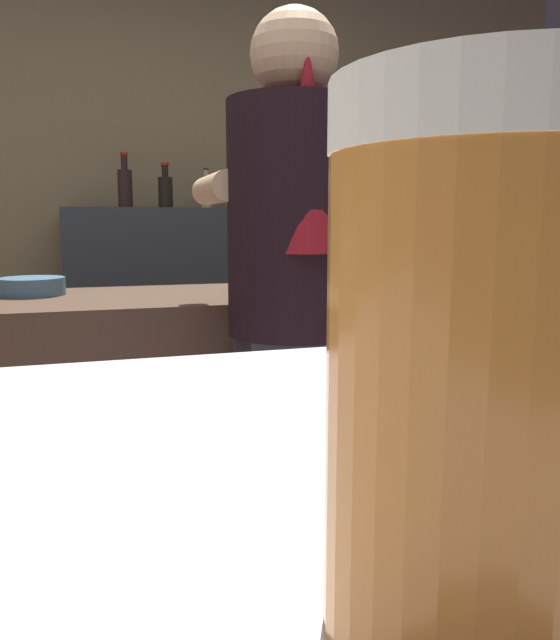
# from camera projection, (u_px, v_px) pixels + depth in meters

# --- Properties ---
(wall_back) EXTENTS (5.20, 0.10, 2.70)m
(wall_back) POSITION_uv_depth(u_px,v_px,m) (121.00, 185.00, 3.29)
(wall_back) COLOR #91815B
(wall_back) RESTS_ON ground
(prep_counter) EXTENTS (2.10, 0.60, 0.93)m
(prep_counter) POSITION_uv_depth(u_px,v_px,m) (259.00, 426.00, 2.12)
(prep_counter) COLOR #4B3526
(prep_counter) RESTS_ON ground
(back_shelf) EXTENTS (0.99, 0.36, 1.23)m
(back_shelf) POSITION_uv_depth(u_px,v_px,m) (168.00, 328.00, 3.20)
(back_shelf) COLOR #313941
(back_shelf) RESTS_ON ground
(bartender) EXTENTS (0.42, 0.51, 1.67)m
(bartender) POSITION_uv_depth(u_px,v_px,m) (294.00, 295.00, 1.60)
(bartender) COLOR #333238
(bartender) RESTS_ON ground
(knife_block) EXTENTS (0.10, 0.08, 0.29)m
(knife_block) POSITION_uv_depth(u_px,v_px,m) (387.00, 256.00, 2.24)
(knife_block) COLOR brown
(knife_block) RESTS_ON prep_counter
(mixing_bowl) EXTENTS (0.20, 0.20, 0.06)m
(mixing_bowl) POSITION_uv_depth(u_px,v_px,m) (32.00, 286.00, 1.94)
(mixing_bowl) COLOR #436983
(mixing_bowl) RESTS_ON prep_counter
(chefs_knife) EXTENTS (0.24, 0.07, 0.01)m
(chefs_knife) POSITION_uv_depth(u_px,v_px,m) (335.00, 289.00, 2.07)
(chefs_knife) COLOR silver
(chefs_knife) RESTS_ON prep_counter
(pint_glass_far) EXTENTS (0.08, 0.08, 0.14)m
(pint_glass_far) POSITION_uv_depth(u_px,v_px,m) (481.00, 372.00, 0.15)
(pint_glass_far) COLOR #C1762D
(pint_glass_far) RESTS_ON bar_counter
(bottle_hot_sauce) EXTENTS (0.05, 0.05, 0.20)m
(bottle_hot_sauce) POSITION_uv_depth(u_px,v_px,m) (206.00, 193.00, 3.14)
(bottle_hot_sauce) COLOR #CBC27C
(bottle_hot_sauce) RESTS_ON back_shelf
(bottle_soy) EXTENTS (0.05, 0.05, 0.23)m
(bottle_soy) POSITION_uv_depth(u_px,v_px,m) (230.00, 192.00, 3.26)
(bottle_soy) COLOR #CFCD77
(bottle_soy) RESTS_ON back_shelf
(bottle_vinegar) EXTENTS (0.07, 0.07, 0.21)m
(bottle_vinegar) POSITION_uv_depth(u_px,v_px,m) (165.00, 190.00, 3.00)
(bottle_vinegar) COLOR black
(bottle_vinegar) RESTS_ON back_shelf
(bottle_olive_oil) EXTENTS (0.07, 0.07, 0.25)m
(bottle_olive_oil) POSITION_uv_depth(u_px,v_px,m) (125.00, 186.00, 2.94)
(bottle_olive_oil) COLOR black
(bottle_olive_oil) RESTS_ON back_shelf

